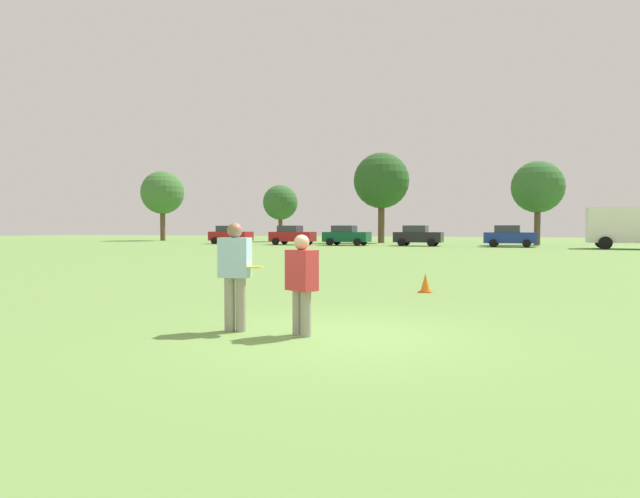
{
  "coord_description": "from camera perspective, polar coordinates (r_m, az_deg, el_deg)",
  "views": [
    {
      "loc": [
        2.47,
        -7.94,
        1.63
      ],
      "look_at": [
        -0.77,
        1.41,
        1.25
      ],
      "focal_mm": 31.05,
      "sensor_mm": 36.0,
      "label": 1
    }
  ],
  "objects": [
    {
      "name": "parked_car_mid_right",
      "position": [
        49.81,
        10.04,
        1.37
      ],
      "size": [
        4.27,
        2.35,
        1.82
      ],
      "color": "black",
      "rests_on": "ground"
    },
    {
      "name": "player_thrower",
      "position": [
        8.77,
        -8.76,
        -2.18
      ],
      "size": [
        0.51,
        0.33,
        1.71
      ],
      "color": "gray",
      "rests_on": "ground"
    },
    {
      "name": "tree_center_elm",
      "position": [
        59.32,
        6.35,
        6.98
      ],
      "size": [
        5.88,
        5.88,
        9.55
      ],
      "color": "brown",
      "rests_on": "ground"
    },
    {
      "name": "tree_west_oak",
      "position": [
        72.11,
        -15.93,
        5.59
      ],
      "size": [
        5.34,
        5.34,
        8.68
      ],
      "color": "brown",
      "rests_on": "ground"
    },
    {
      "name": "player_defender",
      "position": [
        8.32,
        -1.9,
        -3.17
      ],
      "size": [
        0.54,
        0.45,
        1.53
      ],
      "color": "gray",
      "rests_on": "ground"
    },
    {
      "name": "parked_car_mid_left",
      "position": [
        52.37,
        -2.91,
        1.45
      ],
      "size": [
        4.27,
        2.35,
        1.82
      ],
      "color": "maroon",
      "rests_on": "ground"
    },
    {
      "name": "parked_car_near_left",
      "position": [
        56.07,
        -9.23,
        1.47
      ],
      "size": [
        4.27,
        2.35,
        1.82
      ],
      "color": "maroon",
      "rests_on": "ground"
    },
    {
      "name": "tree_west_maple",
      "position": [
        64.82,
        -4.11,
        4.79
      ],
      "size": [
        4.06,
        4.06,
        6.6
      ],
      "color": "brown",
      "rests_on": "ground"
    },
    {
      "name": "frisbee",
      "position": [
        8.63,
        -6.73,
        -1.86
      ],
      "size": [
        0.27,
        0.27,
        0.04
      ],
      "color": "yellow"
    },
    {
      "name": "parked_car_center",
      "position": [
        50.64,
        2.72,
        1.42
      ],
      "size": [
        4.27,
        2.35,
        1.82
      ],
      "color": "#0C4C2D",
      "rests_on": "ground"
    },
    {
      "name": "ground_plane",
      "position": [
        8.48,
        1.79,
        -8.88
      ],
      "size": [
        183.4,
        183.4,
        0.0
      ],
      "primitive_type": "plane",
      "color": "#6B9347"
    },
    {
      "name": "traffic_cone",
      "position": [
        14.21,
        10.8,
        -3.48
      ],
      "size": [
        0.32,
        0.32,
        0.48
      ],
      "color": "#D8590C",
      "rests_on": "ground"
    },
    {
      "name": "parked_car_near_right",
      "position": [
        48.96,
        18.97,
        1.27
      ],
      "size": [
        4.27,
        2.35,
        1.82
      ],
      "color": "navy",
      "rests_on": "ground"
    },
    {
      "name": "tree_east_birch",
      "position": [
        55.65,
        21.53,
        5.94
      ],
      "size": [
        4.82,
        4.82,
        7.84
      ],
      "color": "brown",
      "rests_on": "ground"
    }
  ]
}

